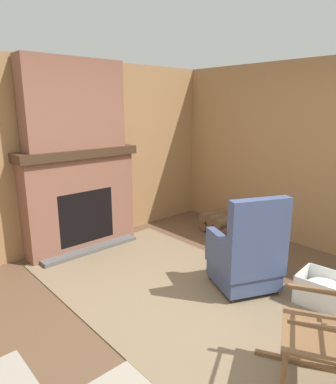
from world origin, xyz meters
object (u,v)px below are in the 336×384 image
(rocking_chair, at_px, (324,338))
(oil_lamp_vase, at_px, (37,143))
(armchair, at_px, (247,257))
(storage_case, at_px, (92,143))
(firewood_stack, at_px, (217,224))
(laundry_basket, at_px, (326,291))

(rocking_chair, xyz_separation_m, oil_lamp_vase, (-3.35, -0.47, 1.04))
(armchair, bearing_deg, storage_case, 36.79)
(armchair, xyz_separation_m, firewood_stack, (-1.29, 1.09, -0.23))
(rocking_chair, xyz_separation_m, firewood_stack, (-2.42, 1.83, -0.28))
(oil_lamp_vase, bearing_deg, laundry_basket, 28.13)
(rocking_chair, xyz_separation_m, laundry_basket, (-0.43, 1.09, -0.27))
(oil_lamp_vase, bearing_deg, firewood_stack, 68.05)
(firewood_stack, relative_size, laundry_basket, 0.95)
(firewood_stack, bearing_deg, storage_case, -120.72)
(oil_lamp_vase, xyz_separation_m, storage_case, (0.00, 0.74, -0.04))
(rocking_chair, relative_size, firewood_stack, 2.41)
(rocking_chair, height_order, storage_case, storage_case)
(storage_case, bearing_deg, oil_lamp_vase, -90.01)
(armchair, xyz_separation_m, oil_lamp_vase, (-2.22, -1.21, 1.09))
(firewood_stack, distance_m, laundry_basket, 2.13)
(armchair, xyz_separation_m, storage_case, (-2.22, -0.47, 1.04))
(firewood_stack, height_order, oil_lamp_vase, oil_lamp_vase)
(armchair, relative_size, storage_case, 5.13)
(laundry_basket, bearing_deg, rocking_chair, -68.43)
(firewood_stack, xyz_separation_m, oil_lamp_vase, (-0.93, -2.30, 1.32))
(armchair, distance_m, oil_lamp_vase, 2.76)
(laundry_basket, bearing_deg, armchair, -153.63)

